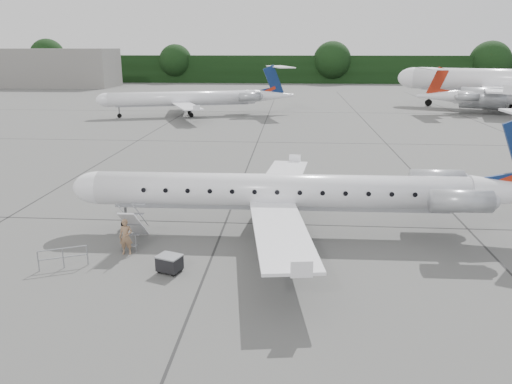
# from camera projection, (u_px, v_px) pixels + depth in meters

# --- Properties ---
(ground) EXTENTS (320.00, 320.00, 0.00)m
(ground) POSITION_uv_depth(u_px,v_px,m) (325.00, 257.00, 25.17)
(ground) COLOR #60605E
(ground) RESTS_ON ground
(treeline) EXTENTS (260.00, 4.00, 8.00)m
(treeline) POSITION_uv_depth(u_px,v_px,m) (300.00, 69.00, 148.58)
(treeline) COLOR black
(treeline) RESTS_ON ground
(terminal_building) EXTENTS (40.00, 14.00, 10.00)m
(terminal_building) POSITION_uv_depth(u_px,v_px,m) (40.00, 68.00, 134.15)
(terminal_building) COLOR slate
(terminal_building) RESTS_ON ground
(main_regional_jet) EXTENTS (26.76, 19.43, 6.80)m
(main_regional_jet) POSITION_uv_depth(u_px,v_px,m) (280.00, 175.00, 27.67)
(main_regional_jet) COLOR white
(main_regional_jet) RESTS_ON ground
(airstair) EXTENTS (0.88, 2.52, 2.13)m
(airstair) POSITION_uv_depth(u_px,v_px,m) (134.00, 225.00, 26.62)
(airstair) COLOR white
(airstair) RESTS_ON ground
(passenger) EXTENTS (0.71, 0.49, 1.87)m
(passenger) POSITION_uv_depth(u_px,v_px,m) (126.00, 237.00, 25.31)
(passenger) COLOR #8B694C
(passenger) RESTS_ON ground
(safety_railing) EXTENTS (2.04, 0.97, 1.00)m
(safety_railing) POSITION_uv_depth(u_px,v_px,m) (63.00, 258.00, 23.80)
(safety_railing) COLOR gray
(safety_railing) RESTS_ON ground
(baggage_cart) EXTENTS (1.27, 1.15, 0.90)m
(baggage_cart) POSITION_uv_depth(u_px,v_px,m) (170.00, 263.00, 23.36)
(baggage_cart) COLOR black
(baggage_cart) RESTS_ON ground
(bg_narrowbody) EXTENTS (45.34, 39.82, 13.53)m
(bg_narrowbody) POSITION_uv_depth(u_px,v_px,m) (506.00, 69.00, 83.57)
(bg_narrowbody) COLOR white
(bg_narrowbody) RESTS_ON ground
(bg_regional_left) EXTENTS (33.31, 27.85, 7.52)m
(bg_regional_left) POSITION_uv_depth(u_px,v_px,m) (183.00, 91.00, 76.04)
(bg_regional_left) COLOR white
(bg_regional_left) RESTS_ON ground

